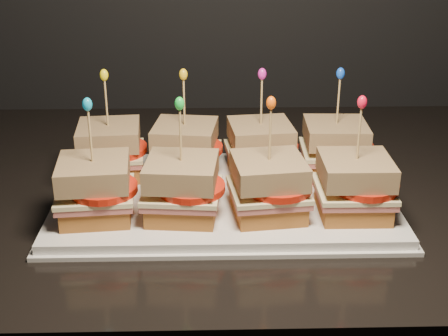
{
  "coord_description": "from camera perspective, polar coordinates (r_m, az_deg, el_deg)",
  "views": [
    {
      "loc": [
        0.33,
        0.77,
        1.33
      ],
      "look_at": [
        0.35,
        1.57,
        0.98
      ],
      "focal_mm": 50.0,
      "sensor_mm": 36.0,
      "label": 1
    }
  ],
  "objects": [
    {
      "name": "sandwich_0_bread_bot",
      "position": [
        0.95,
        -10.27,
        0.14
      ],
      "size": [
        0.09,
        0.09,
        0.02
      ],
      "primitive_type": "cube",
      "rotation": [
        0.0,
        0.0,
        0.08
      ],
      "color": "brown",
      "rests_on": "platter"
    },
    {
      "name": "sandwich_4_tomato",
      "position": [
        0.81,
        -10.95,
        -1.83
      ],
      "size": [
        0.09,
        0.09,
        0.01
      ],
      "primitive_type": "cylinder",
      "color": "red",
      "rests_on": "sandwich_4_cheese"
    },
    {
      "name": "sandwich_7_bread_top",
      "position": [
        0.81,
        11.96,
        -0.15
      ],
      "size": [
        0.09,
        0.09,
        0.03
      ],
      "primitive_type": "cube",
      "rotation": [
        0.0,
        0.0,
        -0.0
      ],
      "color": "#572F14",
      "rests_on": "sandwich_7_tomato"
    },
    {
      "name": "sandwich_5_pick",
      "position": [
        0.78,
        -3.99,
        2.73
      ],
      "size": [
        0.0,
        0.0,
        0.09
      ],
      "primitive_type": "cylinder",
      "color": "tan",
      "rests_on": "sandwich_5_bread_top"
    },
    {
      "name": "sandwich_3_tomato",
      "position": [
        0.94,
        10.9,
        1.92
      ],
      "size": [
        0.09,
        0.09,
        0.01
      ],
      "primitive_type": "cylinder",
      "color": "red",
      "rests_on": "sandwich_3_cheese"
    },
    {
      "name": "sandwich_2_frill",
      "position": [
        0.89,
        3.51,
        8.59
      ],
      "size": [
        0.01,
        0.01,
        0.02
      ],
      "primitive_type": "ellipsoid",
      "color": "#D520A4",
      "rests_on": "sandwich_2_pick"
    },
    {
      "name": "sandwich_4_bread_top",
      "position": [
        0.81,
        -11.84,
        -0.39
      ],
      "size": [
        0.1,
        0.1,
        0.03
      ],
      "primitive_type": "cube",
      "rotation": [
        0.0,
        0.0,
        0.09
      ],
      "color": "#572F14",
      "rests_on": "sandwich_4_tomato"
    },
    {
      "name": "sandwich_2_pick",
      "position": [
        0.9,
        3.44,
        5.83
      ],
      "size": [
        0.0,
        0.0,
        0.09
      ],
      "primitive_type": "cylinder",
      "color": "tan",
      "rests_on": "sandwich_2_bread_top"
    },
    {
      "name": "sandwich_0_frill",
      "position": [
        0.9,
        -10.91,
        8.36
      ],
      "size": [
        0.01,
        0.01,
        0.02
      ],
      "primitive_type": "ellipsoid",
      "color": "yellow",
      "rests_on": "sandwich_0_pick"
    },
    {
      "name": "sandwich_5_ham",
      "position": [
        0.81,
        -3.84,
        -2.53
      ],
      "size": [
        0.1,
        0.1,
        0.01
      ],
      "primitive_type": "cube",
      "rotation": [
        0.0,
        0.0,
        -0.1
      ],
      "color": "#B8554F",
      "rests_on": "sandwich_5_bread_bot"
    },
    {
      "name": "platter_rim",
      "position": [
        0.89,
        0.0,
        -3.08
      ],
      "size": [
        0.48,
        0.3,
        0.01
      ],
      "primitive_type": "cube",
      "color": "white",
      "rests_on": "granite_slab"
    },
    {
      "name": "sandwich_6_pick",
      "position": [
        0.78,
        4.23,
        2.81
      ],
      "size": [
        0.0,
        0.0,
        0.09
      ],
      "primitive_type": "cylinder",
      "color": "tan",
      "rests_on": "sandwich_6_bread_top"
    },
    {
      "name": "sandwich_7_ham",
      "position": [
        0.83,
        11.76,
        -2.31
      ],
      "size": [
        0.1,
        0.09,
        0.01
      ],
      "primitive_type": "cube",
      "rotation": [
        0.0,
        0.0,
        -0.0
      ],
      "color": "#B8554F",
      "rests_on": "sandwich_7_bread_bot"
    },
    {
      "name": "sandwich_7_cheese",
      "position": [
        0.82,
        11.8,
        -1.87
      ],
      "size": [
        0.1,
        0.09,
        0.01
      ],
      "primitive_type": "cube",
      "rotation": [
        0.0,
        0.0,
        -0.0
      ],
      "color": "beige",
      "rests_on": "sandwich_7_ham"
    },
    {
      "name": "sandwich_7_tomato",
      "position": [
        0.82,
        12.75,
        -1.56
      ],
      "size": [
        0.09,
        0.09,
        0.01
      ],
      "primitive_type": "cylinder",
      "color": "red",
      "rests_on": "sandwich_7_cheese"
    },
    {
      "name": "sandwich_3_ham",
      "position": [
        0.95,
        10.05,
        1.24
      ],
      "size": [
        0.1,
        0.1,
        0.01
      ],
      "primitive_type": "cube",
      "rotation": [
        0.0,
        0.0,
        -0.03
      ],
      "color": "#B8554F",
      "rests_on": "sandwich_3_bread_bot"
    },
    {
      "name": "sandwich_2_ham",
      "position": [
        0.93,
        3.32,
        1.19
      ],
      "size": [
        0.11,
        0.1,
        0.01
      ],
      "primitive_type": "cube",
      "rotation": [
        0.0,
        0.0,
        0.11
      ],
      "color": "#B8554F",
      "rests_on": "sandwich_2_bread_bot"
    },
    {
      "name": "sandwich_1_ham",
      "position": [
        0.93,
        -3.54,
        1.12
      ],
      "size": [
        0.11,
        0.1,
        0.01
      ],
      "primitive_type": "cube",
      "rotation": [
        0.0,
        0.0,
        -0.13
      ],
      "color": "#B8554F",
      "rests_on": "sandwich_1_bread_bot"
    },
    {
      "name": "sandwich_5_bread_bot",
      "position": [
        0.81,
        -3.81,
        -3.54
      ],
      "size": [
        0.09,
        0.09,
        0.02
      ],
      "primitive_type": "cube",
      "rotation": [
        0.0,
        0.0,
        -0.1
      ],
      "color": "brown",
      "rests_on": "platter"
    },
    {
      "name": "sandwich_2_tomato",
      "position": [
        0.92,
        4.11,
        1.89
      ],
      "size": [
        0.09,
        0.09,
        0.01
      ],
      "primitive_type": "cylinder",
      "color": "red",
      "rests_on": "sandwich_2_cheese"
    },
    {
      "name": "sandwich_5_cheese",
      "position": [
        0.8,
        -3.85,
        -2.08
      ],
      "size": [
        0.11,
        0.1,
        0.01
      ],
      "primitive_type": "cube",
      "rotation": [
        0.0,
        0.0,
        -0.1
      ],
      "color": "beige",
      "rests_on": "sandwich_5_ham"
    },
    {
      "name": "sandwich_7_frill",
      "position": [
        0.78,
        12.51,
        5.9
      ],
      "size": [
        0.01,
        0.01,
        0.02
      ],
      "primitive_type": "ellipsoid",
      "color": "red",
      "rests_on": "sandwich_7_pick"
    },
    {
      "name": "sandwich_0_cheese",
      "position": [
        0.94,
        -10.37,
        1.44
      ],
      "size": [
        0.1,
        0.1,
        0.01
      ],
      "primitive_type": "cube",
      "rotation": [
        0.0,
        0.0,
        0.08
      ],
      "color": "beige",
      "rests_on": "sandwich_0_ham"
    },
    {
      "name": "sandwich_6_frill",
      "position": [
        0.76,
        4.33,
        5.96
      ],
      "size": [
        0.01,
        0.01,
        0.02
      ],
      "primitive_type": "ellipsoid",
      "color": "#FC5B0C",
      "rests_on": "sandwich_6_pick"
    },
    {
      "name": "sandwich_7_bread_bot",
      "position": [
        0.83,
        11.67,
        -3.3
      ],
      "size": [
        0.09,
        0.09,
        0.02
      ],
      "primitive_type": "cube",
      "rotation": [
        0.0,
        0.0,
        -0.0
      ],
      "color": "brown",
      "rests_on": "platter"
    },
    {
      "name": "sandwich_0_tomato",
      "position": [
        0.93,
        -9.72,
        1.73
      ],
      "size": [
        0.09,
        0.09,
        0.01
      ],
      "primitive_type": "cylinder",
      "color": "red",
      "rests_on": "sandwich_0_cheese"
    },
    {
      "name": "sandwich_2_bread_top",
      "position": [
        0.92,
        3.37,
        3.15
      ],
      "size": [
        0.1,
        0.1,
        0.03
      ],
      "primitive_type": "cube",
      "rotation": [
        0.0,
        0.0,
        0.11
      ],
      "color": "#572F14",
      "rests_on": "sandwich_2_tomato"
    },
    {
      "name": "sandwich_6_bread_bot",
      "position": [
        0.82,
        4.03,
        -3.45
      ],
      "size": [
        0.1,
        0.1,
        0.02
      ],
      "primitive_type": "cube",
      "rotation": [
        0.0,
        0.0,
        0.12
      ],
      "color": "brown",
      "rests_on": "platter"
    },
    {
      "name": "sandwich_5_bread_top",
      "position": [
        0.79,
        -3.9,
        -0.31
      ],
      "size": [
        0.1,
        0.1,
        0.03
      ],
      "primitive_type": "cube",
      "rotation": [
        0.0,
        0.0,
        -0.1
      ],
      "color": "#572F14",
      "rests_on": "sandwich_5_tomato"
    },
    {
      "name": "sandwich_4_pick",
      "position": [
        0.79,
        -12.11,
        2.6
      ],
      "size": [
        0.0,
        0.0,
        0.09
      ],
      "primitive_type": "cylinder",
      "color": "tan",
      "rests_on": "sandwich_4_bread_top"
    },
    {
      "name": "sandwich_6_bread_top",
      "position": [
        0.8,
        4.13,
        -0.23
      ],
      "size": [
        0.1,
        0.1,
        0.03
      ],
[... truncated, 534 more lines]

